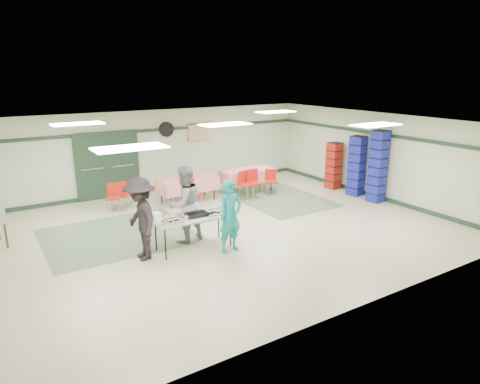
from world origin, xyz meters
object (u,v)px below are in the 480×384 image
serving_table (193,219)px  chair_c (271,179)px  chair_b (244,182)px  crate_stack_blue_a (357,166)px  volunteer_grey (185,204)px  chair_a (254,180)px  chair_d (192,190)px  dining_table_a (248,175)px  chair_loose_a (123,192)px  volunteer_dark (141,219)px  crate_stack_red (334,166)px  dining_table_b (188,184)px  volunteer_teal (230,216)px  crate_stack_blue_b (378,167)px  chair_loose_b (114,195)px

serving_table → chair_c: bearing=35.2°
chair_b → crate_stack_blue_a: bearing=-47.2°
volunteer_grey → chair_a: 4.21m
volunteer_grey → chair_d: size_ratio=2.17×
dining_table_a → chair_a: bearing=-99.5°
volunteer_grey → crate_stack_blue_a: size_ratio=0.95×
chair_loose_a → volunteer_dark: bearing=-114.1°
chair_d → crate_stack_red: bearing=-30.1°
dining_table_b → chair_a: 2.14m
serving_table → crate_stack_red: (6.41, 2.19, 0.08)m
volunteer_teal → chair_loose_a: 4.58m
volunteer_teal → volunteer_dark: bearing=153.3°
chair_loose_a → chair_b: bearing=-28.9°
chair_d → dining_table_a: bearing=-9.4°
crate_stack_blue_a → crate_stack_blue_b: crate_stack_blue_b is taller
chair_a → chair_d: chair_a is taller
chair_b → chair_c: chair_b is taller
chair_c → crate_stack_blue_b: size_ratio=0.36×
volunteer_dark → chair_b: 5.16m
volunteer_dark → crate_stack_blue_a: bearing=99.1°
dining_table_b → volunteer_grey: bearing=-119.6°
chair_loose_a → chair_loose_b: size_ratio=0.95×
crate_stack_blue_b → chair_loose_a: bearing=152.5°
volunteer_teal → chair_b: (2.55, 3.40, -0.29)m
volunteer_grey → chair_d: 2.67m
dining_table_a → crate_stack_blue_b: crate_stack_blue_b is taller
volunteer_grey → crate_stack_blue_b: size_ratio=0.83×
serving_table → volunteer_grey: volunteer_grey is taller
chair_d → chair_loose_a: chair_d is taller
chair_d → volunteer_teal: bearing=-124.6°
volunteer_dark → dining_table_b: volunteer_dark is taller
volunteer_dark → chair_d: size_ratio=2.12×
volunteer_dark → dining_table_b: bearing=142.4°
volunteer_grey → volunteer_dark: volunteer_grey is taller
chair_c → chair_loose_b: (-4.97, 0.85, 0.01)m
chair_a → dining_table_a: bearing=79.4°
chair_d → crate_stack_red: crate_stack_red is taller
dining_table_b → chair_loose_b: (-2.22, 0.27, -0.07)m
serving_table → crate_stack_red: 6.77m
volunteer_grey → chair_loose_b: size_ratio=2.26×
dining_table_b → crate_stack_blue_a: size_ratio=0.96×
serving_table → crate_stack_red: bearing=20.4°
serving_table → chair_d: size_ratio=2.18×
serving_table → volunteer_grey: size_ratio=1.01×
volunteer_dark → chair_loose_a: size_ratio=2.32×
dining_table_b → chair_loose_a: size_ratio=2.40×
volunteer_teal → volunteer_grey: bearing=111.9°
chair_d → crate_stack_blue_b: (5.10, -2.51, 0.59)m
crate_stack_blue_a → chair_loose_b: bearing=160.8°
volunteer_teal → chair_loose_b: 4.47m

